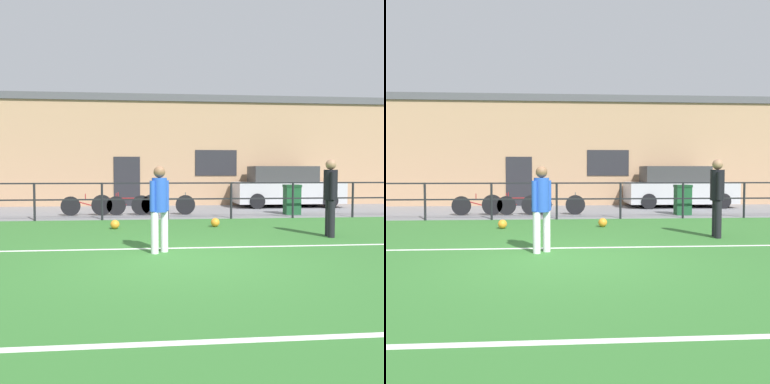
% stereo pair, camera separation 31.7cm
% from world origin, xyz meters
% --- Properties ---
extents(ground, '(60.00, 44.00, 0.04)m').
position_xyz_m(ground, '(0.00, 0.00, -0.02)').
color(ground, '#33702D').
extents(field_line_touchline, '(36.00, 0.11, 0.00)m').
position_xyz_m(field_line_touchline, '(0.00, 1.09, 0.00)').
color(field_line_touchline, white).
rests_on(field_line_touchline, ground).
extents(field_line_hash, '(36.00, 0.11, 0.00)m').
position_xyz_m(field_line_hash, '(0.00, -3.49, 0.00)').
color(field_line_hash, white).
rests_on(field_line_hash, ground).
extents(pavement_strip, '(48.00, 5.00, 0.02)m').
position_xyz_m(pavement_strip, '(0.00, 8.50, 0.01)').
color(pavement_strip, slate).
rests_on(pavement_strip, ground).
extents(perimeter_fence, '(36.07, 0.07, 1.15)m').
position_xyz_m(perimeter_fence, '(0.00, 6.00, 0.75)').
color(perimeter_fence, black).
rests_on(perimeter_fence, ground).
extents(clubhouse_facade, '(28.00, 2.56, 4.74)m').
position_xyz_m(clubhouse_facade, '(0.00, 12.20, 2.38)').
color(clubhouse_facade, tan).
rests_on(clubhouse_facade, ground).
extents(player_goalkeeper, '(0.31, 0.48, 1.78)m').
position_xyz_m(player_goalkeeper, '(3.56, 2.19, 1.01)').
color(player_goalkeeper, black).
rests_on(player_goalkeeper, ground).
extents(player_winger, '(0.36, 0.32, 1.60)m').
position_xyz_m(player_winger, '(-0.38, 0.67, 0.91)').
color(player_winger, white).
rests_on(player_winger, ground).
extents(soccer_ball_match, '(0.24, 0.24, 0.24)m').
position_xyz_m(soccer_ball_match, '(-1.46, 3.99, 0.12)').
color(soccer_ball_match, orange).
rests_on(soccer_ball_match, ground).
extents(soccer_ball_spare, '(0.24, 0.24, 0.24)m').
position_xyz_m(soccer_ball_spare, '(1.20, 4.15, 0.12)').
color(soccer_ball_spare, orange).
rests_on(soccer_ball_spare, ground).
extents(parked_car_red, '(4.37, 1.87, 1.67)m').
position_xyz_m(parked_car_red, '(5.07, 9.95, 0.81)').
color(parked_car_red, '#B7B7BC').
rests_on(parked_car_red, pavement_strip).
extents(bicycle_parked_0, '(2.13, 0.04, 0.74)m').
position_xyz_m(bicycle_parked_0, '(-2.41, 7.20, 0.36)').
color(bicycle_parked_0, black).
rests_on(bicycle_parked_0, pavement_strip).
extents(bicycle_parked_1, '(2.16, 0.04, 0.76)m').
position_xyz_m(bicycle_parked_1, '(-0.09, 7.20, 0.37)').
color(bicycle_parked_1, black).
rests_on(bicycle_parked_1, pavement_strip).
extents(bicycle_parked_3, '(2.34, 0.04, 0.78)m').
position_xyz_m(bicycle_parked_3, '(-1.32, 7.20, 0.38)').
color(bicycle_parked_3, black).
rests_on(bicycle_parked_3, pavement_strip).
extents(trash_bin_0, '(0.54, 0.46, 1.02)m').
position_xyz_m(trash_bin_0, '(4.29, 6.91, 0.53)').
color(trash_bin_0, '#194C28').
rests_on(trash_bin_0, pavement_strip).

